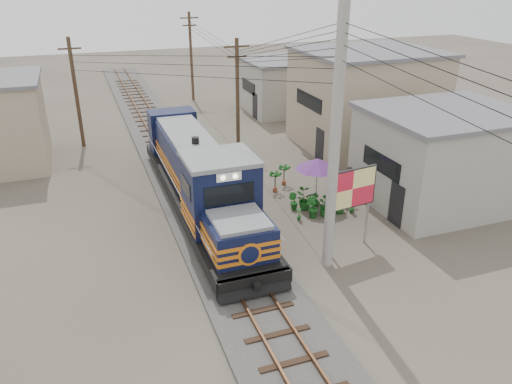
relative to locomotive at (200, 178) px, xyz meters
name	(u,v)px	position (x,y,z in m)	size (l,w,h in m)	color
ground	(239,274)	(0.00, -5.97, -1.70)	(120.00, 120.00, 0.00)	#473F35
ballast	(184,179)	(0.00, 4.03, -1.62)	(3.60, 70.00, 0.16)	#595651
track	(184,176)	(0.00, 4.03, -1.44)	(1.15, 70.00, 0.12)	#51331E
locomotive	(200,178)	(0.00, 0.00, 0.00)	(2.87, 15.63, 3.87)	black
utility_pole_main	(335,145)	(3.50, -6.47, 3.30)	(0.40, 0.40, 10.00)	#9E9B93
wooden_pole_mid	(238,93)	(4.50, 8.03, 1.98)	(1.60, 0.24, 7.00)	#4C3826
wooden_pole_far	(191,55)	(4.80, 22.03, 2.23)	(1.60, 0.24, 7.50)	#4C3826
wooden_pole_left	(76,91)	(-5.00, 12.03, 1.98)	(1.60, 0.24, 7.00)	#4C3826
power_lines	(178,44)	(-0.14, 2.52, 5.87)	(9.65, 19.00, 3.30)	black
shophouse_front	(443,157)	(11.50, -2.97, 0.66)	(7.35, 6.30, 4.70)	gray
shophouse_mid	(365,99)	(12.50, 6.03, 1.41)	(8.40, 7.35, 6.20)	gray
shophouse_back	(283,85)	(11.00, 16.03, 0.41)	(6.30, 6.30, 4.20)	gray
billboard	(352,191)	(4.90, -5.60, 0.94)	(2.30, 0.44, 3.57)	#99999E
market_umbrella	(317,164)	(5.57, -1.22, 0.42)	(2.70, 2.70, 2.41)	black
vendor	(347,181)	(7.56, -0.79, -0.91)	(0.58, 0.38, 1.58)	black
plant_nursery	(319,203)	(5.31, -2.07, -1.23)	(3.26, 2.09, 1.04)	#19581B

